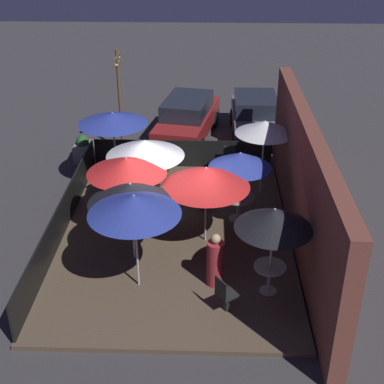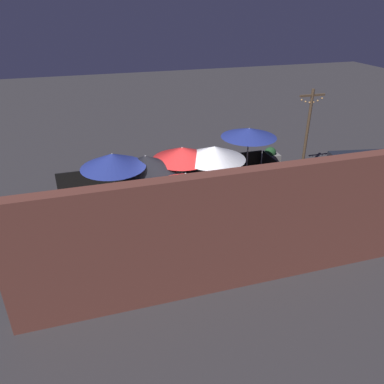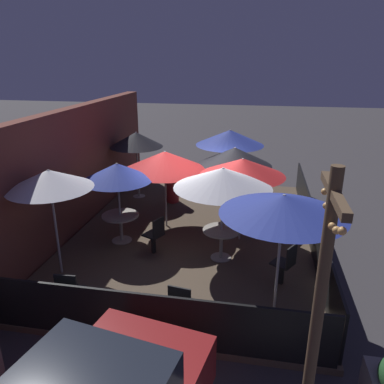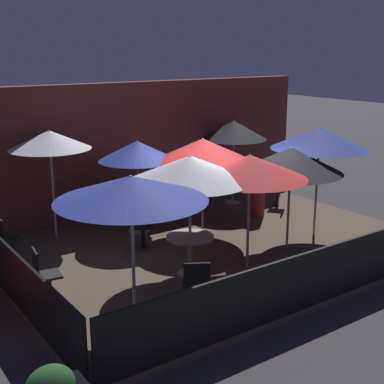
% 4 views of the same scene
% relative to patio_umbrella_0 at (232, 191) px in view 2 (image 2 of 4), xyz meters
% --- Properties ---
extents(ground_plane, '(60.00, 60.00, 0.00)m').
position_rel_patio_umbrella_0_xyz_m(ground_plane, '(0.84, -1.73, -1.97)').
color(ground_plane, '#383538').
extents(patio_deck, '(8.62, 6.18, 0.12)m').
position_rel_patio_umbrella_0_xyz_m(patio_deck, '(0.84, -1.73, -1.91)').
color(patio_deck, brown).
rests_on(patio_deck, ground_plane).
extents(building_wall, '(10.22, 0.36, 3.35)m').
position_rel_patio_umbrella_0_xyz_m(building_wall, '(0.84, 1.59, -0.30)').
color(building_wall, brown).
rests_on(building_wall, ground_plane).
extents(fence_front, '(8.42, 0.05, 0.95)m').
position_rel_patio_umbrella_0_xyz_m(fence_front, '(0.84, -4.77, -1.38)').
color(fence_front, black).
rests_on(fence_front, patio_deck).
extents(fence_side_left, '(0.05, 5.98, 0.95)m').
position_rel_patio_umbrella_0_xyz_m(fence_side_left, '(-3.42, -1.73, -1.38)').
color(fence_side_left, black).
rests_on(fence_side_left, patio_deck).
extents(patio_umbrella_0, '(1.72, 1.72, 2.07)m').
position_rel_patio_umbrella_0_xyz_m(patio_umbrella_0, '(0.00, 0.00, 0.00)').
color(patio_umbrella_0, '#B2B2B7').
rests_on(patio_umbrella_0, patio_deck).
extents(patio_umbrella_1, '(1.72, 1.72, 2.21)m').
position_rel_patio_umbrella_0_xyz_m(patio_umbrella_1, '(3.20, 0.58, 0.11)').
color(patio_umbrella_1, '#B2B2B7').
rests_on(patio_umbrella_1, patio_deck).
extents(patio_umbrella_2, '(2.19, 2.19, 2.21)m').
position_rel_patio_umbrella_0_xyz_m(patio_umbrella_2, '(-0.42, -2.61, 0.13)').
color(patio_umbrella_2, '#B2B2B7').
rests_on(patio_umbrella_2, patio_deck).
extents(patio_umbrella_3, '(1.74, 1.74, 2.35)m').
position_rel_patio_umbrella_0_xyz_m(patio_umbrella_3, '(-1.67, 0.78, 0.29)').
color(patio_umbrella_3, '#B2B2B7').
rests_on(patio_umbrella_3, patio_deck).
extents(patio_umbrella_4, '(2.25, 2.25, 2.14)m').
position_rel_patio_umbrella_0_xyz_m(patio_umbrella_4, '(1.11, -0.91, 0.03)').
color(patio_umbrella_4, '#B2B2B7').
rests_on(patio_umbrella_4, patio_deck).
extents(patio_umbrella_5, '(2.08, 2.08, 2.40)m').
position_rel_patio_umbrella_0_xyz_m(patio_umbrella_5, '(3.06, -2.45, 0.32)').
color(patio_umbrella_5, '#B2B2B7').
rests_on(patio_umbrella_5, patio_deck).
extents(patio_umbrella_6, '(2.15, 2.15, 2.33)m').
position_rel_patio_umbrella_0_xyz_m(patio_umbrella_6, '(-2.25, -3.80, 0.30)').
color(patio_umbrella_6, '#B2B2B7').
rests_on(patio_umbrella_6, patio_deck).
extents(patio_umbrella_7, '(2.10, 2.10, 2.12)m').
position_rel_patio_umbrella_0_xyz_m(patio_umbrella_7, '(1.98, -2.69, 0.01)').
color(patio_umbrella_7, '#B2B2B7').
rests_on(patio_umbrella_7, patio_deck).
extents(patio_umbrella_8, '(2.11, 2.11, 2.16)m').
position_rel_patio_umbrella_0_xyz_m(patio_umbrella_8, '(0.64, -2.98, 0.10)').
color(patio_umbrella_8, '#B2B2B7').
rests_on(patio_umbrella_8, patio_deck).
extents(dining_table_0, '(0.93, 0.93, 0.73)m').
position_rel_patio_umbrella_0_xyz_m(dining_table_0, '(0.00, 0.00, -1.27)').
color(dining_table_0, '#9E998E').
rests_on(dining_table_0, patio_deck).
extents(dining_table_1, '(0.74, 0.74, 0.71)m').
position_rel_patio_umbrella_0_xyz_m(dining_table_1, '(3.20, 0.58, -1.30)').
color(dining_table_1, '#9E998E').
rests_on(dining_table_1, patio_deck).
extents(dining_table_2, '(0.87, 0.87, 0.73)m').
position_rel_patio_umbrella_0_xyz_m(dining_table_2, '(-0.42, -2.61, -1.27)').
color(dining_table_2, '#9E998E').
rests_on(dining_table_2, patio_deck).
extents(patio_chair_0, '(0.42, 0.42, 0.92)m').
position_rel_patio_umbrella_0_xyz_m(patio_chair_0, '(-2.99, -0.16, -1.35)').
color(patio_chair_0, black).
rests_on(patio_chair_0, patio_deck).
extents(patio_chair_1, '(0.55, 0.55, 0.95)m').
position_rel_patio_umbrella_0_xyz_m(patio_chair_1, '(-1.29, -4.02, -1.33)').
color(patio_chair_1, black).
rests_on(patio_chair_1, patio_deck).
extents(patio_chair_2, '(0.45, 0.45, 0.94)m').
position_rel_patio_umbrella_0_xyz_m(patio_chair_2, '(-3.02, -2.22, -1.34)').
color(patio_chair_2, black).
rests_on(patio_chair_2, patio_deck).
extents(patio_chair_3, '(0.56, 0.56, 0.91)m').
position_rel_patio_umbrella_0_xyz_m(patio_chair_3, '(3.95, -0.45, -1.36)').
color(patio_chair_3, black).
rests_on(patio_chair_3, patio_deck).
extents(patio_chair_4, '(0.53, 0.53, 0.95)m').
position_rel_patio_umbrella_0_xyz_m(patio_chair_4, '(-0.50, -1.05, -1.33)').
color(patio_chair_4, black).
rests_on(patio_chair_4, patio_deck).
extents(patron_0, '(0.48, 0.48, 1.37)m').
position_rel_patio_umbrella_0_xyz_m(patron_0, '(2.95, -0.66, -1.24)').
color(patron_0, maroon).
rests_on(patron_0, patio_deck).
extents(planter_box, '(0.84, 0.59, 0.96)m').
position_rel_patio_umbrella_0_xyz_m(planter_box, '(-4.07, -5.27, -1.55)').
color(planter_box, gray).
rests_on(planter_box, ground_plane).
extents(light_post, '(1.10, 0.12, 3.72)m').
position_rel_patio_umbrella_0_xyz_m(light_post, '(-4.97, -4.02, 0.11)').
color(light_post, brown).
rests_on(light_post, ground_plane).
extents(parked_car_0, '(4.78, 2.50, 1.62)m').
position_rel_patio_umbrella_0_xyz_m(parked_car_0, '(-6.18, -1.69, -1.13)').
color(parked_car_0, maroon).
rests_on(parked_car_0, ground_plane).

